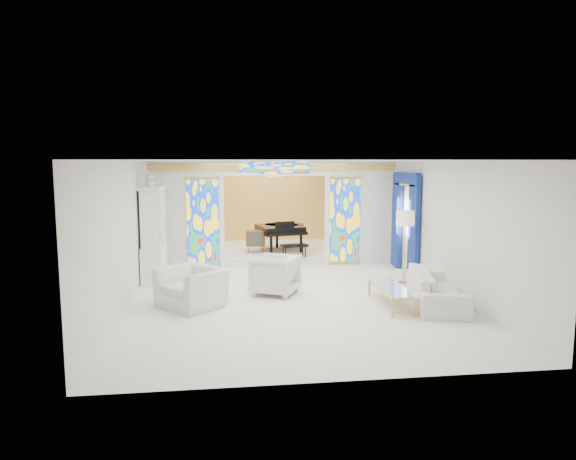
{
  "coord_description": "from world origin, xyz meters",
  "views": [
    {
      "loc": [
        -1.49,
        -12.51,
        2.97
      ],
      "look_at": [
        0.15,
        0.2,
        1.27
      ],
      "focal_mm": 32.0,
      "sensor_mm": 36.0,
      "label": 1
    }
  ],
  "objects": [
    {
      "name": "wall_left",
      "position": [
        -3.5,
        0.0,
        1.5
      ],
      "size": [
        0.02,
        12.0,
        3.0
      ],
      "primitive_type": "cube",
      "color": "silver",
      "rests_on": "floor"
    },
    {
      "name": "china_cabinet",
      "position": [
        -3.22,
        0.6,
        1.17
      ],
      "size": [
        0.56,
        1.46,
        2.72
      ],
      "color": "white",
      "rests_on": "floor"
    },
    {
      "name": "floor_lamp",
      "position": [
        2.92,
        -0.62,
        1.54
      ],
      "size": [
        0.56,
        0.56,
        1.8
      ],
      "rotation": [
        0.0,
        0.0,
        0.34
      ],
      "color": "gold",
      "rests_on": "floor"
    },
    {
      "name": "partition_wall",
      "position": [
        0.0,
        2.0,
        1.65
      ],
      "size": [
        7.0,
        0.22,
        3.0
      ],
      "color": "silver",
      "rests_on": "floor"
    },
    {
      "name": "wall_front",
      "position": [
        0.0,
        -6.0,
        1.5
      ],
      "size": [
        7.0,
        0.02,
        3.0
      ],
      "primitive_type": "cube",
      "color": "silver",
      "rests_on": "floor"
    },
    {
      "name": "sofa",
      "position": [
        2.95,
        -2.5,
        0.35
      ],
      "size": [
        1.5,
        2.59,
        0.71
      ],
      "primitive_type": "imported",
      "rotation": [
        0.0,
        0.0,
        1.33
      ],
      "color": "white",
      "rests_on": "floor"
    },
    {
      "name": "ceiling",
      "position": [
        0.0,
        0.0,
        3.0
      ],
      "size": [
        7.0,
        12.0,
        0.02
      ],
      "primitive_type": "cube",
      "color": "white",
      "rests_on": "wall_back"
    },
    {
      "name": "vase",
      "position": [
        -1.41,
        -1.52,
        0.65
      ],
      "size": [
        0.21,
        0.21,
        0.17
      ],
      "primitive_type": "imported",
      "rotation": [
        0.0,
        0.0,
        -0.41
      ],
      "color": "silver",
      "rests_on": "side_table"
    },
    {
      "name": "wall_back",
      "position": [
        0.0,
        6.0,
        1.5
      ],
      "size": [
        7.0,
        0.02,
        3.0
      ],
      "primitive_type": "cube",
      "color": "silver",
      "rests_on": "floor"
    },
    {
      "name": "side_table",
      "position": [
        -1.41,
        -1.52,
        0.37
      ],
      "size": [
        0.58,
        0.58,
        0.57
      ],
      "rotation": [
        0.0,
        0.0,
        -0.34
      ],
      "color": "white",
      "rests_on": "floor"
    },
    {
      "name": "stained_glass_right",
      "position": [
        2.03,
        1.89,
        1.3
      ],
      "size": [
        0.9,
        0.04,
        2.4
      ],
      "primitive_type": "cube",
      "color": "gold",
      "rests_on": "partition_wall"
    },
    {
      "name": "floor",
      "position": [
        0.0,
        0.0,
        0.0
      ],
      "size": [
        12.0,
        12.0,
        0.0
      ],
      "primitive_type": "plane",
      "color": "white",
      "rests_on": "ground"
    },
    {
      "name": "blue_drapes",
      "position": [
        3.4,
        0.7,
        1.58
      ],
      "size": [
        0.14,
        1.85,
        2.65
      ],
      "color": "navy",
      "rests_on": "wall_right"
    },
    {
      "name": "alcove_platform",
      "position": [
        0.0,
        4.1,
        0.09
      ],
      "size": [
        6.8,
        3.8,
        0.18
      ],
      "primitive_type": "cube",
      "color": "white",
      "rests_on": "floor"
    },
    {
      "name": "stained_glass_left",
      "position": [
        -2.03,
        1.89,
        1.3
      ],
      "size": [
        0.9,
        0.04,
        2.4
      ],
      "primitive_type": "cube",
      "color": "gold",
      "rests_on": "partition_wall"
    },
    {
      "name": "gold_curtain_back",
      "position": [
        0.0,
        5.88,
        1.5
      ],
      "size": [
        6.7,
        0.1,
        2.9
      ],
      "primitive_type": "cube",
      "color": "gold",
      "rests_on": "wall_back"
    },
    {
      "name": "chandelier",
      "position": [
        0.2,
        4.0,
        2.55
      ],
      "size": [
        0.48,
        0.48,
        0.3
      ],
      "primitive_type": "cylinder",
      "color": "gold",
      "rests_on": "ceiling"
    },
    {
      "name": "armchair_right",
      "position": [
        -0.33,
        -1.22,
        0.44
      ],
      "size": [
        1.3,
        1.28,
        0.89
      ],
      "primitive_type": "imported",
      "rotation": [
        0.0,
        0.0,
        -2.04
      ],
      "color": "white",
      "rests_on": "floor"
    },
    {
      "name": "wall_right",
      "position": [
        3.5,
        0.0,
        1.5
      ],
      "size": [
        0.02,
        12.0,
        3.0
      ],
      "primitive_type": "cube",
      "color": "silver",
      "rests_on": "floor"
    },
    {
      "name": "armchair_left",
      "position": [
        -2.14,
        -2.02,
        0.4
      ],
      "size": [
        1.64,
        1.65,
        0.81
      ],
      "primitive_type": "imported",
      "rotation": [
        0.0,
        0.0,
        -0.82
      ],
      "color": "white",
      "rests_on": "floor"
    },
    {
      "name": "stained_glass_transom",
      "position": [
        0.0,
        1.89,
        2.82
      ],
      "size": [
        2.0,
        0.04,
        0.34
      ],
      "primitive_type": "cube",
      "color": "gold",
      "rests_on": "partition_wall"
    },
    {
      "name": "grand_piano",
      "position": [
        0.41,
        3.67,
        0.84
      ],
      "size": [
        1.73,
        2.66,
        0.98
      ],
      "rotation": [
        0.0,
        0.0,
        0.22
      ],
      "color": "black",
      "rests_on": "alcove_platform"
    },
    {
      "name": "coffee_table",
      "position": [
        1.97,
        -2.46,
        0.37
      ],
      "size": [
        0.6,
        1.83,
        0.41
      ],
      "rotation": [
        0.0,
        0.0,
        -0.02
      ],
      "color": "white",
      "rests_on": "floor"
    },
    {
      "name": "tv_console",
      "position": [
        -0.48,
        3.27,
        0.62
      ],
      "size": [
        0.6,
        0.42,
        0.68
      ],
      "rotation": [
        0.0,
        0.0,
        -0.03
      ],
      "color": "brown",
      "rests_on": "alcove_platform"
    }
  ]
}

